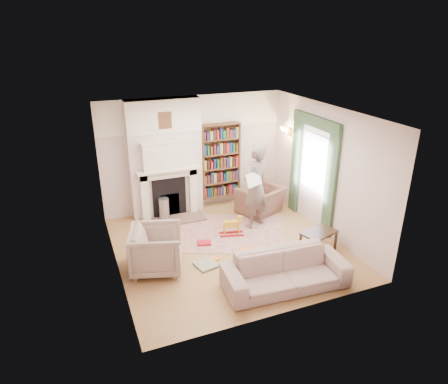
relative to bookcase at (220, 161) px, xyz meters
name	(u,v)px	position (x,y,z in m)	size (l,w,h in m)	color
floor	(228,247)	(-0.65, -2.12, -1.18)	(4.50, 4.50, 0.00)	olive
ceiling	(229,113)	(-0.65, -2.12, 1.62)	(4.50, 4.50, 0.00)	white
wall_back	(194,153)	(-0.65, 0.13, 0.22)	(4.50, 4.50, 0.00)	beige
wall_front	(287,237)	(-0.65, -4.37, 0.22)	(4.50, 4.50, 0.00)	beige
wall_left	(111,202)	(-2.90, -2.12, 0.22)	(4.50, 4.50, 0.00)	beige
wall_right	(325,171)	(1.60, -2.12, 0.22)	(4.50, 4.50, 0.00)	beige
fireplace	(166,160)	(-1.40, -0.07, 0.21)	(1.70, 0.58, 2.80)	beige
bookcase	(220,161)	(0.00, 0.00, 0.00)	(1.00, 0.24, 1.85)	brown
window	(314,163)	(1.58, -1.72, 0.27)	(0.02, 0.90, 1.30)	silver
curtain_left	(331,184)	(1.55, -2.42, 0.02)	(0.07, 0.32, 2.40)	#2D462D
curtain_right	(296,164)	(1.55, -1.02, 0.02)	(0.07, 0.32, 2.40)	#2D462D
pelmet	(316,122)	(1.54, -1.72, 1.20)	(0.09, 1.70, 0.24)	#2D462D
wall_sconce	(283,133)	(1.38, -0.62, 0.72)	(0.20, 0.24, 0.24)	gold
rug	(231,233)	(-0.37, -1.57, -1.17)	(2.34, 1.80, 0.01)	#C1A792
armchair_reading	(260,200)	(0.72, -0.84, -0.85)	(1.01, 0.88, 0.66)	#492B27
armchair_left	(156,250)	(-2.21, -2.38, -0.75)	(0.91, 0.94, 0.85)	#BBB29A
sofa	(286,271)	(-0.25, -3.75, -0.86)	(2.18, 0.85, 0.64)	#B5A895
man_reading	(255,186)	(0.27, -1.44, -0.20)	(0.71, 0.47, 1.96)	#62534E
newspaper	(254,179)	(0.12, -1.64, 0.06)	(0.43, 0.02, 0.30)	white
coffee_table	(318,241)	(0.98, -2.95, -0.95)	(0.70, 0.45, 0.45)	#392313
paraffin_heater	(164,209)	(-1.57, -0.37, -0.90)	(0.24, 0.24, 0.55)	#A5A6AC
rocking_horse	(231,226)	(-0.39, -1.67, -0.94)	(0.52, 0.21, 0.46)	gold
board_game	(206,264)	(-1.32, -2.61, -1.15)	(0.39, 0.39, 0.03)	#E6C151
game_box_lid	(204,243)	(-1.09, -1.83, -1.14)	(0.28, 0.19, 0.05)	#AB1324
comic_annuals	(240,255)	(-0.56, -2.54, -1.16)	(1.20, 0.51, 0.02)	red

